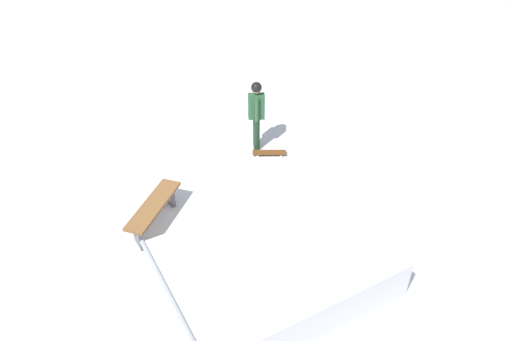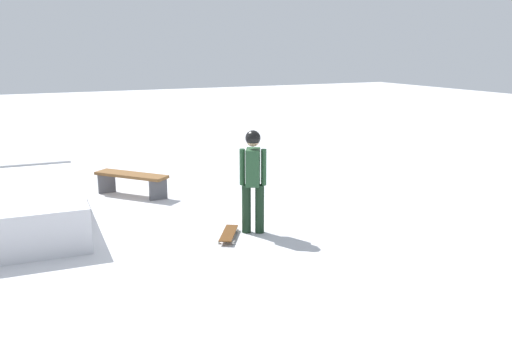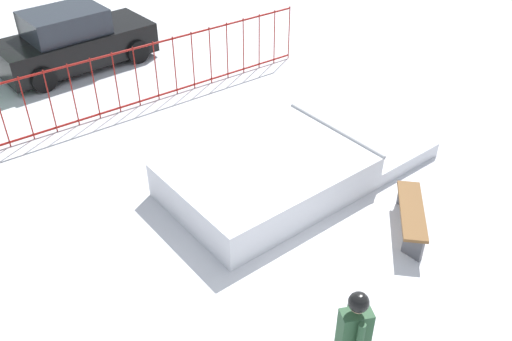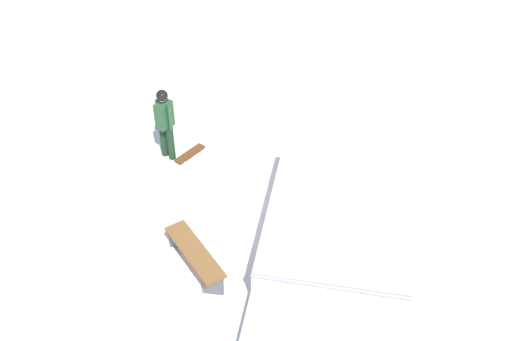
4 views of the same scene
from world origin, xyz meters
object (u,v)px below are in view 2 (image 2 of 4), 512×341
object	(u,v)px
skater	(253,174)
skateboard	(229,233)
skate_ramp	(2,204)
park_bench	(131,179)

from	to	relation	value
skater	skateboard	bearing A→B (deg)	-52.56
skate_ramp	skater	world-z (taller)	skater
skater	skateboard	size ratio (longest dim) A/B	2.19
skate_ramp	skateboard	size ratio (longest dim) A/B	7.02
skateboard	park_bench	size ratio (longest dim) A/B	0.53
skate_ramp	skater	xyz separation A→B (m)	(-2.50, -3.76, 0.69)
park_bench	skater	bearing A→B (deg)	-157.59
skater	skateboard	xyz separation A→B (m)	(-0.07, 0.47, -0.93)
skate_ramp	skateboard	distance (m)	4.18
skater	park_bench	distance (m)	3.47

